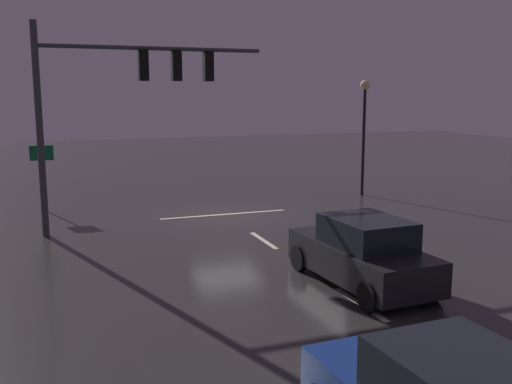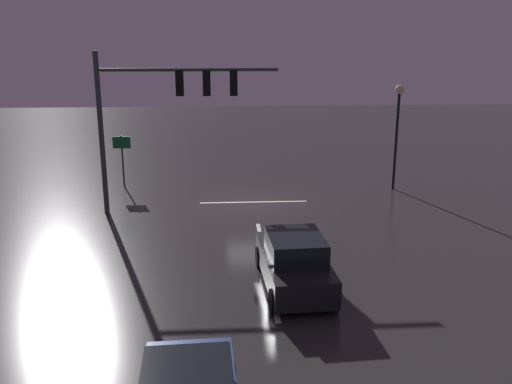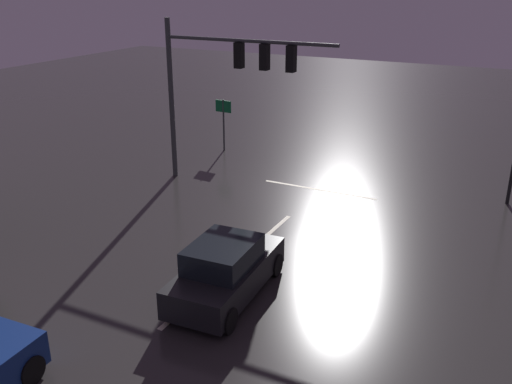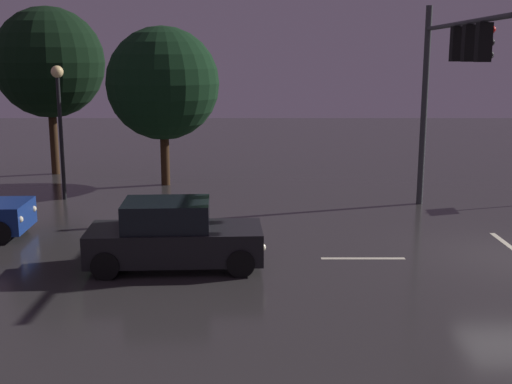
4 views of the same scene
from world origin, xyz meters
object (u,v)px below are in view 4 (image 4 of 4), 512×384
(traffic_signal_assembly, at_px, (450,68))
(street_lamp_right_kerb, at_px, (59,106))
(car_approaching, at_px, (173,236))
(tree_right_near, at_px, (163,84))
(tree_right_far, at_px, (49,63))

(traffic_signal_assembly, relative_size, street_lamp_right_kerb, 1.56)
(street_lamp_right_kerb, bearing_deg, car_approaching, -147.59)
(car_approaching, distance_m, tree_right_near, 11.37)
(street_lamp_right_kerb, relative_size, tree_right_far, 0.66)
(car_approaching, height_order, tree_right_near, tree_right_near)
(traffic_signal_assembly, bearing_deg, street_lamp_right_kerb, 75.15)
(street_lamp_right_kerb, distance_m, tree_right_far, 5.89)
(tree_right_near, xyz_separation_m, tree_right_far, (2.55, 5.31, 0.80))
(traffic_signal_assembly, distance_m, tree_right_near, 11.50)
(tree_right_near, height_order, tree_right_far, tree_right_far)
(tree_right_far, bearing_deg, traffic_signal_assembly, -120.49)
(traffic_signal_assembly, distance_m, car_approaching, 9.99)
(car_approaching, relative_size, street_lamp_right_kerb, 0.91)
(street_lamp_right_kerb, height_order, tree_right_far, tree_right_far)
(traffic_signal_assembly, relative_size, tree_right_far, 1.03)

